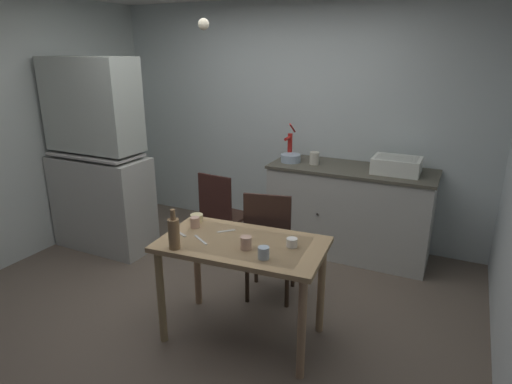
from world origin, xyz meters
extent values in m
plane|color=brown|center=(0.00, 0.00, 0.00)|extent=(5.30, 5.30, 0.00)
cube|color=silver|center=(0.00, 1.87, 1.28)|extent=(4.40, 0.10, 2.56)
cube|color=silver|center=(-2.20, 0.00, 1.28)|extent=(0.10, 3.75, 2.56)
cube|color=#B1B3AC|center=(-1.60, 0.50, 0.50)|extent=(1.05, 0.48, 0.99)
cube|color=#B0B9B0|center=(-1.60, 0.50, 1.53)|extent=(0.97, 0.41, 0.92)
cube|color=#B5B3AE|center=(-1.60, 0.48, 1.03)|extent=(0.95, 0.44, 0.02)
cube|color=#B1B3AC|center=(0.79, 1.50, 0.45)|extent=(1.61, 0.60, 0.90)
cube|color=#4E4B3F|center=(0.79, 1.50, 0.91)|extent=(1.64, 0.63, 0.03)
sphere|color=#2D2823|center=(0.55, 1.19, 0.49)|extent=(0.02, 0.02, 0.02)
cube|color=white|center=(1.22, 1.50, 1.00)|extent=(0.44, 0.34, 0.15)
cube|color=black|center=(1.22, 1.50, 1.07)|extent=(0.38, 0.28, 0.01)
cylinder|color=#B21E19|center=(0.10, 1.55, 1.07)|extent=(0.05, 0.05, 0.28)
cylinder|color=#B21E19|center=(0.10, 1.48, 1.17)|extent=(0.03, 0.12, 0.03)
cylinder|color=#B3211E|center=(0.10, 1.61, 1.26)|extent=(0.02, 0.16, 0.12)
cylinder|color=#9EB2C6|center=(0.15, 1.45, 0.97)|extent=(0.21, 0.21, 0.08)
cylinder|color=beige|center=(0.40, 1.48, 0.99)|extent=(0.10, 0.10, 0.13)
cube|color=tan|center=(0.46, -0.24, 0.75)|extent=(1.21, 0.75, 0.04)
cube|color=silver|center=(0.46, -0.24, 0.77)|extent=(0.95, 0.58, 0.00)
cylinder|color=tan|center=(-0.04, -0.55, 0.37)|extent=(0.06, 0.06, 0.73)
cylinder|color=tan|center=(1.00, -0.46, 0.37)|extent=(0.06, 0.06, 0.73)
cylinder|color=tan|center=(-0.08, -0.02, 0.37)|extent=(0.06, 0.06, 0.73)
cylinder|color=tan|center=(0.96, 0.07, 0.37)|extent=(0.06, 0.06, 0.73)
cube|color=#332519|center=(0.41, 0.39, 0.43)|extent=(0.48, 0.48, 0.03)
cube|color=#32201B|center=(0.45, 0.21, 0.71)|extent=(0.38, 0.11, 0.54)
cylinder|color=#332519|center=(0.54, 0.59, 0.21)|extent=(0.04, 0.04, 0.41)
cylinder|color=#332519|center=(0.21, 0.51, 0.21)|extent=(0.04, 0.04, 0.41)
cylinder|color=#332519|center=(0.61, 0.26, 0.21)|extent=(0.04, 0.04, 0.41)
cylinder|color=#332519|center=(0.28, 0.18, 0.21)|extent=(0.04, 0.04, 0.41)
cube|color=#341F17|center=(-0.34, 0.93, 0.41)|extent=(0.43, 0.43, 0.03)
cube|color=#351B17|center=(-0.36, 0.74, 0.66)|extent=(0.38, 0.05, 0.47)
cylinder|color=#341F17|center=(-0.16, 1.08, 0.20)|extent=(0.04, 0.04, 0.39)
cylinder|color=#341F17|center=(-0.50, 1.11, 0.20)|extent=(0.04, 0.04, 0.39)
cylinder|color=#341F17|center=(-0.19, 0.75, 0.20)|extent=(0.04, 0.04, 0.39)
cylinder|color=#341F17|center=(-0.53, 0.77, 0.20)|extent=(0.04, 0.04, 0.39)
cylinder|color=beige|center=(-0.04, -0.05, 0.80)|extent=(0.10, 0.10, 0.05)
cylinder|color=white|center=(0.80, -0.15, 0.80)|extent=(0.08, 0.08, 0.06)
cylinder|color=#9EB2C6|center=(0.71, -0.40, 0.81)|extent=(0.07, 0.07, 0.08)
cylinder|color=tan|center=(0.02, -0.16, 0.81)|extent=(0.07, 0.07, 0.08)
cylinder|color=tan|center=(0.54, -0.32, 0.82)|extent=(0.08, 0.08, 0.09)
cylinder|color=olive|center=(0.10, -0.53, 0.88)|extent=(0.08, 0.08, 0.21)
cylinder|color=olive|center=(0.10, -0.53, 1.02)|extent=(0.04, 0.04, 0.07)
cube|color=silver|center=(0.19, -0.34, 0.77)|extent=(0.16, 0.11, 0.00)
cube|color=beige|center=(0.27, -0.13, 0.77)|extent=(0.11, 0.11, 0.00)
cube|color=beige|center=(-0.01, -0.31, 0.77)|extent=(0.13, 0.08, 0.00)
sphere|color=#F9EFCC|center=(0.01, 0.07, 2.22)|extent=(0.08, 0.08, 0.08)
camera|label=1|loc=(1.77, -2.70, 2.06)|focal=30.53mm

